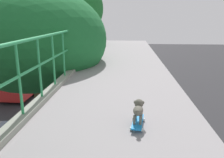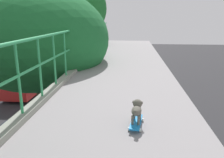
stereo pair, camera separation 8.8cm
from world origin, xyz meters
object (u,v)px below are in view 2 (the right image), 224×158
object	(u,v)px
car_green_fifth	(16,138)
toy_skateboard	(136,122)
small_dog	(137,109)
city_bus	(39,68)

from	to	relation	value
car_green_fifth	toy_skateboard	size ratio (longest dim) A/B	7.76
car_green_fifth	toy_skateboard	distance (m)	10.72
car_green_fifth	toy_skateboard	bearing A→B (deg)	-49.43
toy_skateboard	small_dog	size ratio (longest dim) A/B	1.41
toy_skateboard	small_dog	world-z (taller)	small_dog
car_green_fifth	city_bus	bearing A→B (deg)	106.43
city_bus	small_dog	bearing A→B (deg)	-62.96
city_bus	toy_skateboard	xyz separation A→B (m)	(9.71, -19.05, 3.64)
city_bus	small_dog	distance (m)	21.71
car_green_fifth	small_dog	world-z (taller)	small_dog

